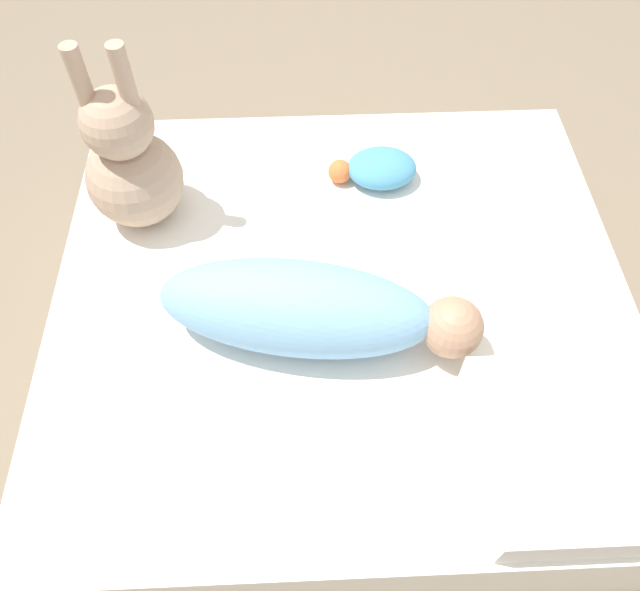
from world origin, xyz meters
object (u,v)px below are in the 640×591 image
object	(u,v)px
pillow	(593,450)
turtle_plush	(377,168)
swaddled_baby	(309,310)
bunny_plush	(130,164)

from	to	relation	value
pillow	turtle_plush	bearing A→B (deg)	-66.97
swaddled_baby	pillow	bearing A→B (deg)	-20.61
swaddled_baby	bunny_plush	size ratio (longest dim) A/B	1.47
swaddled_baby	turtle_plush	world-z (taller)	swaddled_baby
swaddled_baby	bunny_plush	world-z (taller)	bunny_plush
swaddled_baby	turtle_plush	xyz separation A→B (m)	(-0.16, -0.41, -0.05)
bunny_plush	swaddled_baby	bearing A→B (deg)	136.65
bunny_plush	turtle_plush	distance (m)	0.53
pillow	turtle_plush	xyz separation A→B (m)	(0.28, -0.67, -0.01)
pillow	bunny_plush	world-z (taller)	bunny_plush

